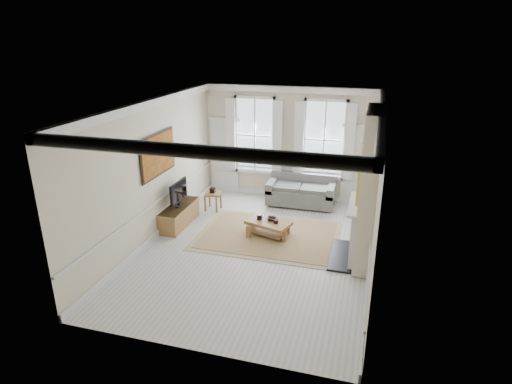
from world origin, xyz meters
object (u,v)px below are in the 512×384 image
(side_table, at_px, (213,196))
(coffee_table, at_px, (268,224))
(sofa, at_px, (301,193))
(tv_stand, at_px, (179,215))

(side_table, bearing_deg, coffee_table, -32.19)
(sofa, relative_size, coffee_table, 1.62)
(side_table, distance_m, coffee_table, 2.32)
(tv_stand, bearing_deg, side_table, 68.82)
(sofa, height_order, coffee_table, sofa)
(coffee_table, relative_size, tv_stand, 0.79)
(coffee_table, bearing_deg, side_table, 165.14)
(sofa, distance_m, side_table, 2.62)
(coffee_table, distance_m, tv_stand, 2.44)
(sofa, xyz_separation_m, side_table, (-2.37, -1.11, 0.05))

